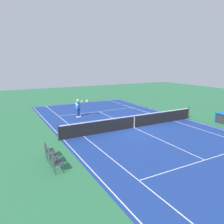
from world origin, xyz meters
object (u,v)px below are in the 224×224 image
Objects in this scene: tennis_player_near at (78,107)px; tennis_net at (134,122)px; tennis_ball at (132,109)px; spectator_chair_1 at (52,155)px; equipment_cart_tarped at (224,118)px; spectator_chair_0 at (56,162)px; spectator_chair_2 at (48,150)px.

tennis_net is at bearing -153.82° from tennis_player_near.
spectator_chair_1 reaches higher than tennis_ball.
tennis_ball is (5.88, -3.75, -0.46)m from tennis_net.
tennis_ball is at bearing 22.33° from equipment_cart_tarped.
equipment_cart_tarped is (-2.51, -7.19, -0.05)m from tennis_net.
tennis_player_near is 10.29m from spectator_chair_0.
tennis_player_near is 12.45m from equipment_cart_tarped.
spectator_chair_0 is 14.26m from equipment_cart_tarped.
spectator_chair_1 is (-3.26, 6.98, 0.03)m from tennis_net.
tennis_player_near is at bearing -25.47° from spectator_chair_0.
tennis_net reaches higher than tennis_ball.
spectator_chair_1 is 14.20m from equipment_cart_tarped.
spectator_chair_2 is (1.61, 0.00, 0.00)m from spectator_chair_0.
tennis_ball is (0.66, -6.31, -0.90)m from tennis_player_near.
spectator_chair_0 is 1.61m from spectator_chair_2.
spectator_chair_1 reaches higher than equipment_cart_tarped.
tennis_player_near reaches higher than equipment_cart_tarped.
spectator_chair_2 reaches higher than tennis_ball.
tennis_net is 13.30× the size of spectator_chair_0.
tennis_net is 7.40m from spectator_chair_2.
spectator_chair_0 is at bearing 120.19° from tennis_net.
spectator_chair_1 is at bearing 0.00° from spectator_chair_0.
spectator_chair_2 is at bearing 89.77° from equipment_cart_tarped.
tennis_ball is 14.64m from spectator_chair_0.
spectator_chair_1 is at bearing 115.01° from tennis_net.
spectator_chair_1 is (-8.47, 4.42, -0.41)m from tennis_player_near.
tennis_net is at bearing 70.77° from equipment_cart_tarped.
spectator_chair_2 reaches higher than equipment_cart_tarped.
tennis_player_near reaches higher than spectator_chair_1.
tennis_net is at bearing 147.48° from tennis_ball.
equipment_cart_tarped is at bearing -157.67° from tennis_ball.
tennis_player_near is 8.86m from spectator_chair_2.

